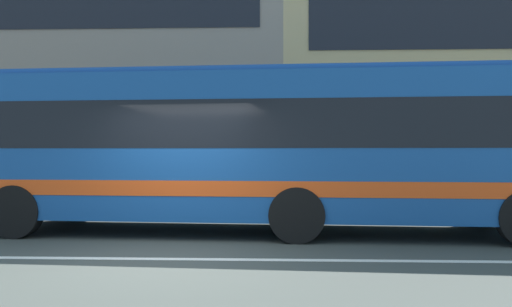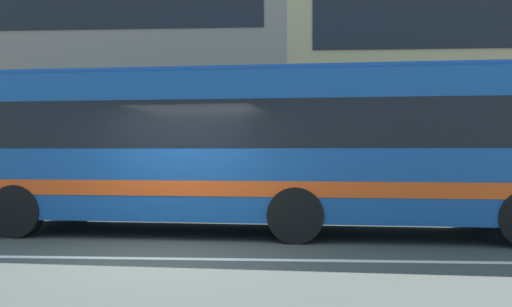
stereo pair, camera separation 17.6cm
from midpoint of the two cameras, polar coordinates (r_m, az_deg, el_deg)
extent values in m
plane|color=#3D423D|center=(7.95, -10.39, -11.59)|extent=(160.00, 160.00, 0.00)
cube|color=silver|center=(7.95, -10.39, -11.56)|extent=(60.00, 0.16, 0.01)
cube|color=gray|center=(27.11, -21.01, 10.83)|extent=(22.25, 10.14, 13.30)
cube|color=navy|center=(10.22, 1.37, 0.72)|extent=(11.31, 3.25, 2.74)
cube|color=black|center=(10.23, 1.37, 3.02)|extent=(10.64, 3.23, 0.88)
cube|color=#E14A16|center=(10.24, 1.37, -3.50)|extent=(11.09, 3.26, 0.28)
cube|color=navy|center=(10.34, 1.37, 8.66)|extent=(10.84, 2.81, 0.12)
cube|color=black|center=(12.12, -26.04, 2.56)|extent=(0.16, 2.16, 0.96)
cylinder|color=black|center=(10.62, -24.91, -5.90)|extent=(1.02, 0.34, 1.00)
cylinder|color=black|center=(12.69, -19.25, -4.91)|extent=(1.02, 0.34, 1.00)
cylinder|color=black|center=(9.06, 5.03, -6.93)|extent=(1.02, 0.34, 1.00)
cylinder|color=black|center=(11.42, 5.39, -5.47)|extent=(1.02, 0.34, 1.00)
cylinder|color=black|center=(11.98, 24.45, -5.22)|extent=(1.02, 0.34, 1.00)
camera|label=1|loc=(0.09, -89.52, 0.00)|focal=35.49mm
camera|label=2|loc=(0.09, 90.48, 0.00)|focal=35.49mm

